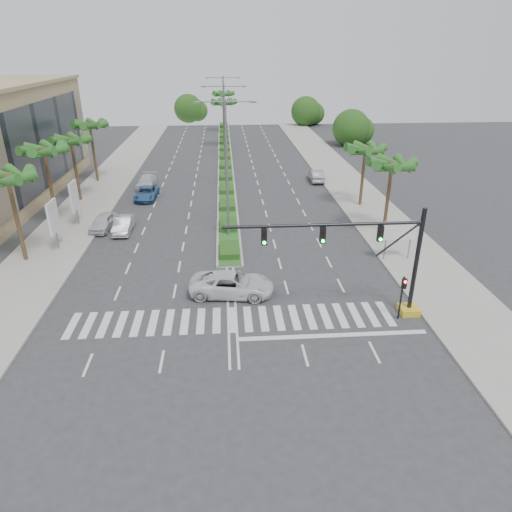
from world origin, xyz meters
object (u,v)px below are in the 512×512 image
(car_parked_b, at_px, (124,225))
(car_right, at_px, (316,175))
(car_crossing, at_px, (232,284))
(car_parked_d, at_px, (147,182))
(car_parked_a, at_px, (103,222))
(car_parked_c, at_px, (147,193))

(car_parked_b, bearing_deg, car_right, 37.22)
(car_right, bearing_deg, car_crossing, 69.97)
(car_parked_b, height_order, car_parked_d, car_parked_d)
(car_parked_a, height_order, car_crossing, car_crossing)
(car_right, bearing_deg, car_parked_c, 18.25)
(car_parked_a, bearing_deg, car_parked_c, 81.23)
(car_parked_b, xyz_separation_m, car_crossing, (9.83, -12.69, 0.10))
(car_parked_a, distance_m, car_crossing, 17.90)
(car_crossing, bearing_deg, car_parked_c, 28.99)
(car_parked_a, xyz_separation_m, car_crossing, (11.86, -13.41, 0.08))
(car_parked_b, relative_size, car_crossing, 0.74)
(car_parked_b, xyz_separation_m, car_parked_c, (0.67, 10.13, -0.03))
(car_parked_c, xyz_separation_m, car_parked_d, (-0.69, 4.77, 0.04))
(car_parked_a, height_order, car_right, car_right)
(car_parked_a, distance_m, car_right, 28.13)
(car_parked_d, relative_size, car_crossing, 0.86)
(car_right, bearing_deg, car_parked_d, 5.41)
(car_parked_c, height_order, car_parked_d, car_parked_d)
(car_parked_d, bearing_deg, car_crossing, -67.80)
(car_parked_a, bearing_deg, car_crossing, -41.25)
(car_parked_a, height_order, car_parked_d, car_parked_a)
(car_crossing, bearing_deg, car_parked_b, 44.87)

